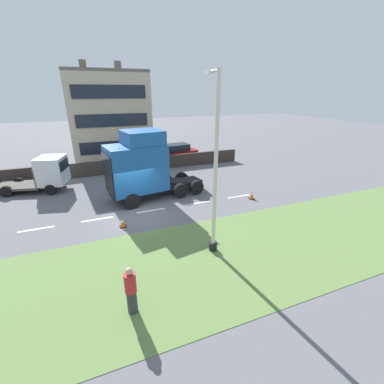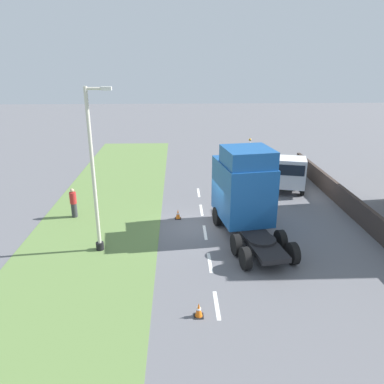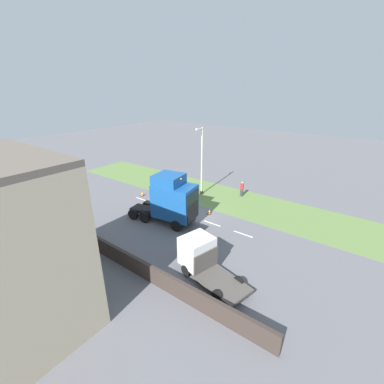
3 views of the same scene
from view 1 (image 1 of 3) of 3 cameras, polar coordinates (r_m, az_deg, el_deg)
The scene contains 12 objects.
ground_plane at distance 16.41m, azimuth -11.50°, elevation -4.46°, with size 120.00×120.00×0.00m, color slate.
grass_verge at distance 11.38m, azimuth -5.53°, elevation -16.89°, with size 7.00×44.00×0.01m.
lane_markings at distance 16.52m, azimuth -9.12°, elevation -4.09°, with size 0.16×14.60×0.00m.
boundary_wall at distance 24.60m, azimuth -15.60°, elevation 5.54°, with size 0.25×24.00×1.28m.
building_block at distance 31.73m, azimuth -18.02°, elevation 15.93°, with size 8.74×8.04×10.18m.
lorry_cab at distance 17.59m, azimuth -11.44°, elevation 5.59°, with size 3.55×6.97×4.87m.
flatbed_truck at distance 22.01m, azimuth -29.56°, elevation 3.63°, with size 3.22×5.37×2.59m.
parked_car at distance 27.43m, azimuth -3.52°, elevation 8.55°, with size 2.40×4.53×1.93m.
lamp_post at distance 11.03m, azimuth 5.07°, elevation 3.09°, with size 1.31×0.38×7.87m.
pedestrian at distance 9.33m, azimuth -13.39°, elevation -20.60°, with size 0.39×0.39×1.80m.
traffic_cone_lead at distance 14.84m, azimuth -15.15°, elevation -6.49°, with size 0.36×0.36×0.58m.
traffic_cone_trailing at distance 18.44m, azimuth 13.17°, elevation -0.68°, with size 0.36×0.36×0.58m.
Camera 1 is at (-14.64, 2.30, 7.05)m, focal length 24.00 mm.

